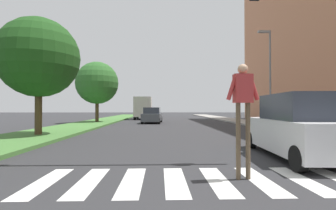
{
  "coord_description": "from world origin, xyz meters",
  "views": [
    {
      "loc": [
        -0.77,
        1.55,
        1.53
      ],
      "look_at": [
        -0.24,
        17.69,
        1.75
      ],
      "focal_mm": 26.82,
      "sensor_mm": 36.0,
      "label": 1
    }
  ],
  "objects": [
    {
      "name": "median_strip",
      "position": [
        -7.4,
        28.0,
        0.07
      ],
      "size": [
        3.93,
        64.0,
        0.15
      ],
      "primitive_type": "cube",
      "color": "#477A38",
      "rests_on": "ground_plane"
    },
    {
      "name": "traffic_light_gantry",
      "position": [
        -3.02,
        8.71,
        4.37
      ],
      "size": [
        9.18,
        0.3,
        6.0
      ],
      "color": "gold",
      "rests_on": "median_strip"
    },
    {
      "name": "crosswalk",
      "position": [
        0.0,
        6.84,
        0.0
      ],
      "size": [
        6.75,
        2.2,
        0.01
      ],
      "color": "silver",
      "rests_on": "ground_plane"
    },
    {
      "name": "suv_crossing",
      "position": [
        3.53,
        9.18,
        0.93
      ],
      "size": [
        2.24,
        4.71,
        1.97
      ],
      "color": "silver",
      "rests_on": "ground_plane"
    },
    {
      "name": "ground_plane",
      "position": [
        0.0,
        30.0,
        0.0
      ],
      "size": [
        140.0,
        140.0,
        0.0
      ],
      "primitive_type": "plane",
      "color": "#2D2D30"
    },
    {
      "name": "pedestrian_performer",
      "position": [
        1.03,
        6.92,
        1.66
      ],
      "size": [
        0.75,
        0.27,
        2.49
      ],
      "color": "brown",
      "rests_on": "ground_plane"
    },
    {
      "name": "sidewalk_right",
      "position": [
        8.38,
        28.0,
        0.07
      ],
      "size": [
        3.0,
        64.0,
        0.15
      ],
      "primitive_type": "cube",
      "color": "#9E9991",
      "rests_on": "ground_plane"
    },
    {
      "name": "sedan_midblock",
      "position": [
        -1.57,
        27.97,
        0.76
      ],
      "size": [
        2.16,
        4.67,
        1.63
      ],
      "color": "#474C51",
      "rests_on": "ground_plane"
    },
    {
      "name": "truck_box_delivery",
      "position": [
        -3.1,
        37.41,
        1.63
      ],
      "size": [
        2.4,
        6.2,
        3.1
      ],
      "color": "#B7B7BC",
      "rests_on": "ground_plane"
    },
    {
      "name": "street_lamp_right",
      "position": [
        7.78,
        20.86,
        4.59
      ],
      "size": [
        1.02,
        0.24,
        7.5
      ],
      "color": "slate",
      "rests_on": "sidewalk_right"
    },
    {
      "name": "tree_far",
      "position": [
        -7.35,
        28.06,
        4.21
      ],
      "size": [
        4.42,
        4.42,
        6.28
      ],
      "color": "#4C3823",
      "rests_on": "median_strip"
    },
    {
      "name": "tree_mid",
      "position": [
        -7.23,
        15.1,
        4.23
      ],
      "size": [
        4.22,
        4.22,
        6.21
      ],
      "color": "#4C3823",
      "rests_on": "median_strip"
    }
  ]
}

